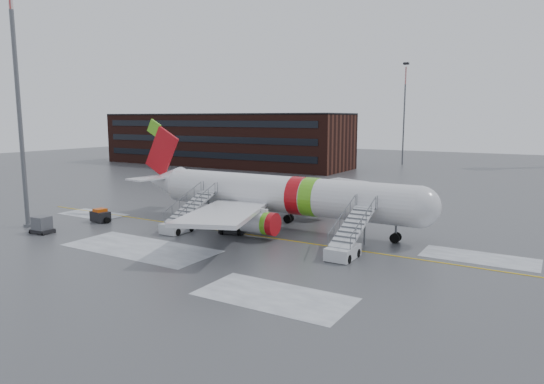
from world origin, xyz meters
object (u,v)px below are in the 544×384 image
Objects in this scene: baggage_tractor at (100,216)px; light_mast_near at (17,89)px; airstair_fwd at (346,244)px; uld_container at (42,225)px; airstair_aft at (182,221)px; airliner at (274,194)px; pushback_tug at (231,227)px.

baggage_tractor is 0.11× the size of light_mast_near.
airstair_fwd is 3.60× the size of uld_container.
airstair_fwd is 17.65m from airstair_aft.
airliner is 23.32m from uld_container.
airliner reaches higher than uld_container.
airliner reaches higher than airstair_aft.
airstair_fwd is at bearing 0.00° from airstair_aft.
pushback_tug is at bearing 10.48° from baggage_tractor.
airliner is 12.02× the size of baggage_tractor.
airstair_fwd is at bearing -7.07° from pushback_tug.
airstair_aft is at bearing 34.55° from uld_container.
airliner is 4.55× the size of airstair_fwd.
airstair_aft reaches higher than uld_container.
baggage_tractor is (-17.52, -7.82, -2.79)m from airliner.
uld_container is 6.56m from baggage_tractor.
pushback_tug is at bearing 172.93° from airstair_fwd.
baggage_tractor is at bearing -155.95° from airliner.
pushback_tug is 0.10× the size of light_mast_near.
light_mast_near reaches higher than airliner.
airliner is 9.77m from airstair_aft.
light_mast_near reaches higher than airstair_aft.
baggage_tractor is (-15.51, -2.87, -0.02)m from pushback_tug.
airliner is at bearing 38.23° from uld_container.
baggage_tractor reaches higher than pushback_tug.
light_mast_near is at bearing -129.94° from baggage_tractor.
airstair_aft reaches higher than baggage_tractor.
airstair_aft reaches higher than pushback_tug.
uld_container is (-11.33, -7.80, -0.28)m from airstair_aft.
uld_container is at bearing -95.97° from baggage_tractor.
airstair_fwd reaches higher than uld_container.
pushback_tug is at bearing -112.12° from airliner.
airstair_aft is 21.24m from light_mast_near.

